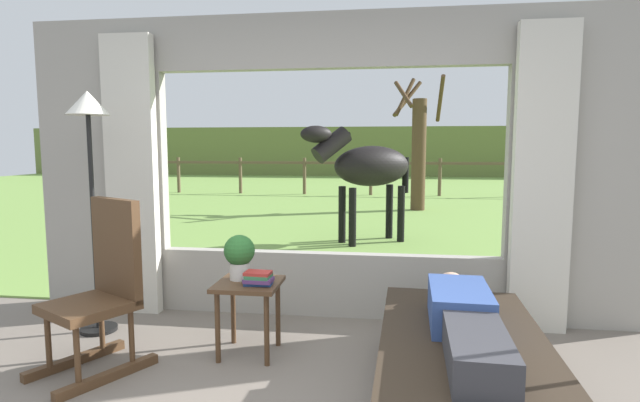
% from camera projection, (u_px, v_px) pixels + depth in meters
% --- Properties ---
extents(back_wall_with_window, '(5.20, 0.12, 2.55)m').
position_uv_depth(back_wall_with_window, '(327.00, 172.00, 4.18)').
color(back_wall_with_window, '#9E998E').
rests_on(back_wall_with_window, ground_plane).
extents(curtain_panel_left, '(0.44, 0.10, 2.40)m').
position_uv_depth(curtain_panel_left, '(132.00, 177.00, 4.28)').
color(curtain_panel_left, beige).
rests_on(curtain_panel_left, ground_plane).
extents(curtain_panel_right, '(0.44, 0.10, 2.40)m').
position_uv_depth(curtain_panel_right, '(542.00, 180.00, 3.82)').
color(curtain_panel_right, beige).
rests_on(curtain_panel_right, ground_plane).
extents(outdoor_pasture_lawn, '(36.00, 21.68, 0.02)m').
position_uv_depth(outdoor_pasture_lawn, '(371.00, 194.00, 15.05)').
color(outdoor_pasture_lawn, '#759E47').
rests_on(outdoor_pasture_lawn, ground_plane).
extents(distant_hill_ridge, '(36.00, 2.00, 2.40)m').
position_uv_depth(distant_hill_ridge, '(378.00, 152.00, 24.60)').
color(distant_hill_ridge, olive).
rests_on(distant_hill_ridge, ground_plane).
extents(recliner_sofa, '(0.97, 1.73, 0.42)m').
position_uv_depth(recliner_sofa, '(461.00, 368.00, 2.79)').
color(recliner_sofa, black).
rests_on(recliner_sofa, ground_plane).
extents(reclining_person, '(0.36, 1.43, 0.22)m').
position_uv_depth(reclining_person, '(464.00, 319.00, 2.71)').
color(reclining_person, '#334C8C').
rests_on(reclining_person, recliner_sofa).
extents(rocking_chair, '(0.73, 0.82, 1.12)m').
position_uv_depth(rocking_chair, '(103.00, 287.00, 3.24)').
color(rocking_chair, '#4C331E').
rests_on(rocking_chair, ground_plane).
extents(side_table, '(0.44, 0.44, 0.52)m').
position_uv_depth(side_table, '(249.00, 295.00, 3.46)').
color(side_table, '#4C331E').
rests_on(side_table, ground_plane).
extents(potted_plant, '(0.22, 0.22, 0.32)m').
position_uv_depth(potted_plant, '(239.00, 254.00, 3.50)').
color(potted_plant, silver).
rests_on(potted_plant, side_table).
extents(book_stack, '(0.20, 0.16, 0.09)m').
position_uv_depth(book_stack, '(258.00, 278.00, 3.37)').
color(book_stack, '#23478C').
rests_on(book_stack, side_table).
extents(floor_lamp_left, '(0.32, 0.32, 1.88)m').
position_uv_depth(floor_lamp_left, '(89.00, 139.00, 3.77)').
color(floor_lamp_left, black).
rests_on(floor_lamp_left, ground_plane).
extents(horse, '(1.70, 1.29, 1.73)m').
position_uv_depth(horse, '(367.00, 167.00, 7.33)').
color(horse, black).
rests_on(horse, outdoor_pasture_lawn).
extents(pasture_tree, '(1.11, 1.23, 3.01)m').
position_uv_depth(pasture_tree, '(418.00, 148.00, 11.13)').
color(pasture_tree, '#4C3823').
rests_on(pasture_tree, outdoor_pasture_lawn).
extents(pasture_fence_line, '(16.10, 0.10, 1.10)m').
position_uv_depth(pasture_fence_line, '(371.00, 171.00, 14.64)').
color(pasture_fence_line, brown).
rests_on(pasture_fence_line, outdoor_pasture_lawn).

